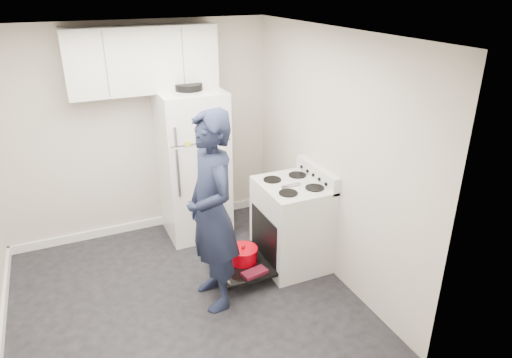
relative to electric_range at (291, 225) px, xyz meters
name	(u,v)px	position (x,y,z in m)	size (l,w,h in m)	color
room	(170,188)	(-1.29, -0.12, 0.74)	(3.21, 3.21, 2.51)	black
electric_range	(291,225)	(0.00, 0.00, 0.00)	(0.66, 0.76, 1.10)	silver
open_oven_door	(242,259)	(-0.57, 0.00, -0.28)	(0.55, 0.70, 0.23)	black
refrigerator	(193,164)	(-0.72, 1.10, 0.42)	(0.72, 0.74, 1.84)	white
upper_cabinets	(143,60)	(-1.16, 1.28, 1.63)	(1.60, 0.33, 0.70)	silver
person	(212,213)	(-0.96, -0.26, 0.49)	(0.70, 0.46, 1.91)	#181E37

